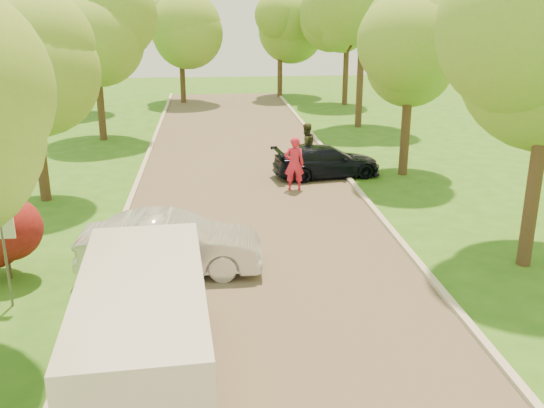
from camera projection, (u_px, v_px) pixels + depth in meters
name	position (u px, v px, depth m)	size (l,w,h in m)	color
ground	(291.00, 398.00, 10.45)	(100.00, 100.00, 0.00)	#285E16
road	(255.00, 233.00, 18.01)	(8.00, 60.00, 0.01)	#4C4438
curb_left	(116.00, 236.00, 17.59)	(0.18, 60.00, 0.12)	#B2AD9E
curb_right	(388.00, 226.00, 18.39)	(0.18, 60.00, 0.12)	#B2AD9E
street_sign	(3.00, 241.00, 13.17)	(0.55, 0.06, 2.17)	#59595E
red_shrub	(4.00, 237.00, 14.68)	(1.70, 1.70, 1.95)	#382619
tree_l_midb	(36.00, 66.00, 19.69)	(4.30, 4.20, 6.62)	#382619
tree_l_far	(98.00, 27.00, 28.91)	(4.92, 4.80, 7.79)	#382619
tree_r_midb	(416.00, 49.00, 22.81)	(4.51, 4.40, 7.01)	#382619
tree_r_far	(367.00, 18.00, 32.02)	(5.33, 5.20, 8.34)	#382619
tree_bg_a	(80.00, 25.00, 36.28)	(5.12, 5.00, 7.72)	#382619
tree_bg_b	(351.00, 20.00, 39.77)	(5.12, 5.00, 7.95)	#382619
tree_bg_c	(184.00, 28.00, 40.74)	(4.92, 4.80, 7.33)	#382619
tree_bg_d	(283.00, 22.00, 43.23)	(5.12, 5.00, 7.72)	#382619
minivan	(144.00, 329.00, 10.54)	(2.48, 5.60, 2.04)	silver
silver_sedan	(171.00, 244.00, 15.18)	(1.58, 4.54, 1.50)	silver
dark_sedan	(327.00, 161.00, 23.79)	(1.73, 4.25, 1.23)	black
longboard	(156.00, 328.00, 12.55)	(0.34, 0.83, 0.09)	black
skateboarder	(153.00, 293.00, 12.30)	(1.02, 0.59, 1.58)	gray
person_striped	(294.00, 164.00, 21.90)	(0.72, 0.47, 1.98)	red
person_olive	(306.00, 146.00, 25.05)	(0.91, 0.71, 1.86)	#353822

